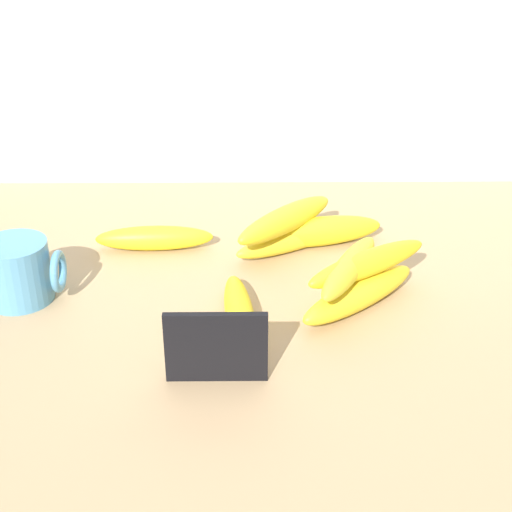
# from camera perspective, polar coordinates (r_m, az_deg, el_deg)

# --- Properties ---
(counter_top) EXTENTS (1.10, 0.76, 0.03)m
(counter_top) POSITION_cam_1_polar(r_m,az_deg,el_deg) (0.97, 3.92, -3.76)
(counter_top) COLOR #A0835C
(counter_top) RESTS_ON ground
(chalkboard_sign) EXTENTS (0.11, 0.02, 0.08)m
(chalkboard_sign) POSITION_cam_1_polar(r_m,az_deg,el_deg) (0.79, -3.10, -7.25)
(chalkboard_sign) COLOR black
(chalkboard_sign) RESTS_ON counter_top
(coffee_mug) EXTENTS (0.10, 0.09, 0.08)m
(coffee_mug) POSITION_cam_1_polar(r_m,az_deg,el_deg) (0.98, -17.91, -1.15)
(coffee_mug) COLOR teal
(coffee_mug) RESTS_ON counter_top
(banana_0) EXTENTS (0.17, 0.16, 0.04)m
(banana_0) POSITION_cam_1_polar(r_m,az_deg,el_deg) (0.93, 8.01, -2.93)
(banana_0) COLOR yellow
(banana_0) RESTS_ON counter_top
(banana_1) EXTENTS (0.17, 0.04, 0.04)m
(banana_1) POSITION_cam_1_polar(r_m,az_deg,el_deg) (1.07, -7.88, 1.39)
(banana_1) COLOR yellow
(banana_1) RESTS_ON counter_top
(banana_2) EXTENTS (0.20, 0.09, 0.04)m
(banana_2) POSITION_cam_1_polar(r_m,az_deg,el_deg) (1.07, 4.87, 1.91)
(banana_2) COLOR yellow
(banana_2) RESTS_ON counter_top
(banana_3) EXTENTS (0.18, 0.13, 0.03)m
(banana_3) POSITION_cam_1_polar(r_m,az_deg,el_deg) (1.06, 2.99, 1.31)
(banana_3) COLOR yellow
(banana_3) RESTS_ON counter_top
(banana_4) EXTENTS (0.06, 0.19, 0.03)m
(banana_4) POSITION_cam_1_polar(r_m,az_deg,el_deg) (0.88, -1.26, -4.62)
(banana_4) COLOR gold
(banana_4) RESTS_ON counter_top
(banana_5) EXTENTS (0.17, 0.13, 0.03)m
(banana_5) POSITION_cam_1_polar(r_m,az_deg,el_deg) (0.93, 8.66, -0.55)
(banana_5) COLOR yellow
(banana_5) RESTS_ON banana_0
(banana_6) EXTENTS (0.11, 0.17, 0.03)m
(banana_6) POSITION_cam_1_polar(r_m,az_deg,el_deg) (0.91, 7.25, -0.88)
(banana_6) COLOR yellow
(banana_6) RESTS_ON banana_0
(banana_7) EXTENTS (0.16, 0.16, 0.04)m
(banana_7) POSITION_cam_1_polar(r_m,az_deg,el_deg) (1.04, 2.29, 2.84)
(banana_7) COLOR yellow
(banana_7) RESTS_ON banana_3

